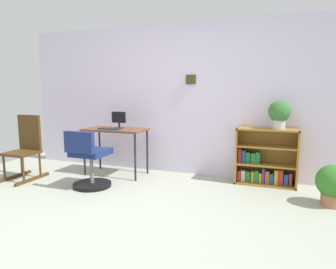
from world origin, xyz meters
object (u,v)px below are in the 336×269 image
desk (116,133)px  potted_plant_on_shelf (279,113)px  keyboard (110,129)px  bookshelf_low (265,160)px  potted_plant_floor (333,184)px  office_chair (89,163)px  rocking_chair (25,147)px  monitor (119,120)px

desk → potted_plant_on_shelf: bearing=5.8°
desk → keyboard: keyboard is taller
bookshelf_low → potted_plant_floor: 0.99m
keyboard → potted_plant_floor: bearing=-3.8°
potted_plant_floor → office_chair: bearing=-172.5°
bookshelf_low → potted_plant_on_shelf: 0.69m
keyboard → potted_plant_on_shelf: (2.41, 0.36, 0.28)m
office_chair → rocking_chair: rocking_chair is taller
keyboard → potted_plant_floor: size_ratio=0.71×
desk → office_chair: size_ratio=1.20×
rocking_chair → bookshelf_low: rocking_chair is taller
desk → rocking_chair: (-1.17, -0.64, -0.19)m
office_chair → potted_plant_on_shelf: (2.38, 0.95, 0.66)m
desk → potted_plant_on_shelf: 2.41m
keyboard → bookshelf_low: size_ratio=0.41×
monitor → keyboard: bearing=-105.9°
office_chair → potted_plant_floor: size_ratio=1.65×
desk → monitor: monitor is taller
potted_plant_on_shelf → office_chair: bearing=-158.2°
monitor → desk: bearing=-102.5°
desk → potted_plant_on_shelf: (2.38, 0.24, 0.35)m
keyboard → potted_plant_on_shelf: 2.45m
keyboard → potted_plant_floor: 3.07m
potted_plant_floor → monitor: bearing=172.4°
potted_plant_on_shelf → keyboard: bearing=-171.6°
monitor → office_chair: (-0.03, -0.79, -0.51)m
monitor → rocking_chair: monitor is taller
bookshelf_low → potted_plant_on_shelf: size_ratio=2.14×
monitor → keyboard: monitor is taller
monitor → rocking_chair: bearing=-148.8°
desk → bookshelf_low: bearing=7.5°
monitor → bookshelf_low: monitor is taller
keyboard → rocking_chair: rocking_chair is taller
desk → monitor: (0.02, 0.08, 0.20)m
bookshelf_low → potted_plant_floor: size_ratio=1.70×
monitor → potted_plant_floor: bearing=-7.6°
office_chair → potted_plant_floor: office_chair is taller
office_chair → bookshelf_low: same height
monitor → potted_plant_on_shelf: potted_plant_on_shelf is taller
desk → keyboard: bearing=-108.0°
rocking_chair → potted_plant_on_shelf: potted_plant_on_shelf is taller
office_chair → rocking_chair: (-1.17, 0.07, 0.12)m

